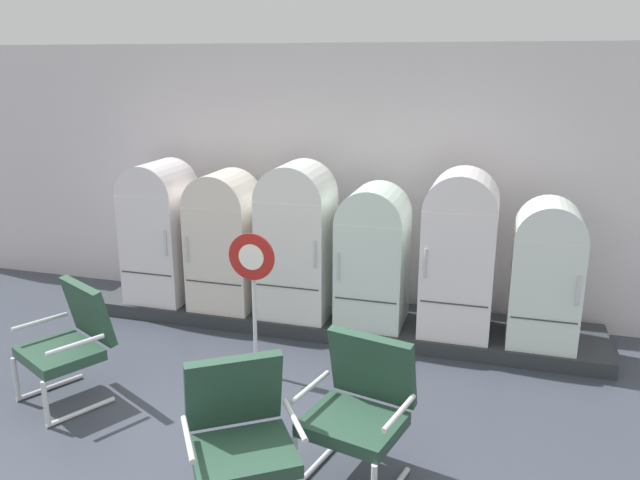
% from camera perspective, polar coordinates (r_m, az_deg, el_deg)
% --- Properties ---
extents(back_wall, '(11.76, 0.12, 2.92)m').
position_cam_1_polar(back_wall, '(7.02, 3.07, 5.42)').
color(back_wall, silver).
rests_on(back_wall, ground).
extents(display_plinth, '(5.39, 0.95, 0.15)m').
position_cam_1_polar(display_plinth, '(6.84, 1.64, -7.14)').
color(display_plinth, '#2C3034').
rests_on(display_plinth, ground).
extents(refrigerator_0, '(0.65, 0.72, 1.55)m').
position_cam_1_polar(refrigerator_0, '(7.23, -14.16, 1.14)').
color(refrigerator_0, white).
rests_on(refrigerator_0, display_plinth).
extents(refrigerator_1, '(0.68, 0.65, 1.48)m').
position_cam_1_polar(refrigerator_1, '(6.84, -8.60, 0.30)').
color(refrigerator_1, silver).
rests_on(refrigerator_1, display_plinth).
extents(refrigerator_2, '(0.72, 0.66, 1.61)m').
position_cam_1_polar(refrigerator_2, '(6.54, -2.11, 0.37)').
color(refrigerator_2, white).
rests_on(refrigerator_2, display_plinth).
extents(refrigerator_3, '(0.66, 0.68, 1.42)m').
position_cam_1_polar(refrigerator_3, '(6.38, 4.81, -1.06)').
color(refrigerator_3, silver).
rests_on(refrigerator_3, display_plinth).
extents(refrigerator_4, '(0.68, 0.69, 1.61)m').
position_cam_1_polar(refrigerator_4, '(6.25, 12.43, -0.74)').
color(refrigerator_4, white).
rests_on(refrigerator_4, display_plinth).
extents(refrigerator_5, '(0.63, 0.65, 1.37)m').
position_cam_1_polar(refrigerator_5, '(6.27, 19.68, -2.50)').
color(refrigerator_5, silver).
rests_on(refrigerator_5, display_plinth).
extents(armchair_left, '(0.85, 0.86, 0.99)m').
position_cam_1_polar(armchair_left, '(5.67, -21.53, -8.21)').
color(armchair_left, silver).
rests_on(armchair_left, ground).
extents(armchair_right, '(0.78, 0.78, 0.99)m').
position_cam_1_polar(armchair_right, '(4.38, 3.63, -14.47)').
color(armchair_right, silver).
rests_on(armchair_right, ground).
extents(armchair_center, '(0.87, 0.88, 0.99)m').
position_cam_1_polar(armchair_center, '(4.11, -7.21, -16.76)').
color(armchair_center, silver).
rests_on(armchair_center, ground).
extents(sign_stand, '(0.42, 0.32, 1.33)m').
position_cam_1_polar(sign_stand, '(5.66, -5.96, -6.39)').
color(sign_stand, '#2D2D30').
rests_on(sign_stand, ground).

